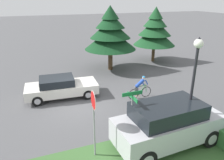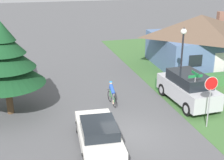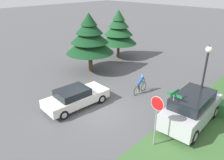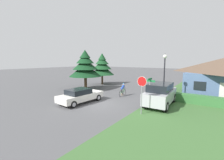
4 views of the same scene
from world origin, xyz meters
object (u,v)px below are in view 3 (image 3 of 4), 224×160
Objects in this scene: conifer_tall_near at (90,38)px; cyclist at (140,85)px; sedan_left_lane at (76,97)px; parked_suv_right at (192,109)px; street_lamp at (205,68)px; conifer_tall_far at (118,31)px; stop_sign at (157,112)px; street_name_sign at (173,104)px.

cyclist is at bearing -2.87° from conifer_tall_near.
sedan_left_lane is 0.95× the size of parked_suv_right.
street_lamp reaches higher than sedan_left_lane.
parked_suv_right is 0.92× the size of conifer_tall_far.
street_lamp reaches higher than cyclist.
sedan_left_lane is 2.75× the size of cyclist.
conifer_tall_far reaches higher than stop_sign.
conifer_tall_far is (-11.44, 9.62, 0.99)m from stop_sign.
cyclist is at bearing -18.64° from sedan_left_lane.
conifer_tall_near is at bearing 79.75° from parked_suv_right.
street_name_sign is at bearing 160.95° from parked_suv_right.
parked_suv_right is at bearing -107.15° from cyclist.
parked_suv_right is (6.63, 3.60, 0.33)m from sedan_left_lane.
cyclist is 0.35× the size of parked_suv_right.
street_lamp is 13.04m from conifer_tall_far.
cyclist is at bearing 73.69° from parked_suv_right.
sedan_left_lane is 1.77× the size of street_name_sign.
sedan_left_lane is at bearing -161.58° from street_name_sign.
street_name_sign reaches higher than cyclist.
parked_suv_right is (4.67, -1.13, 0.33)m from cyclist.
street_lamp is 10.89m from conifer_tall_near.
conifer_tall_near is (-4.27, 5.04, 2.59)m from sedan_left_lane.
parked_suv_right is at bearing -95.25° from stop_sign.
conifer_tall_far is at bearing 101.24° from conifer_tall_near.
conifer_tall_far reaches higher than sedan_left_lane.
stop_sign reaches higher than street_name_sign.
stop_sign is at bearing -95.90° from street_lamp.
conifer_tall_far is at bearing 155.61° from street_lamp.
parked_suv_right is at bearing -7.54° from conifer_tall_near.
sedan_left_lane is at bearing 153.95° from cyclist.
sedan_left_lane is 6.61m from street_name_sign.
conifer_tall_far is (-0.99, 5.00, -0.22)m from conifer_tall_near.
street_lamp reaches higher than stop_sign.
sedan_left_lane is at bearing 6.88° from stop_sign.
conifer_tall_near reaches higher than conifer_tall_far.
conifer_tall_near is at bearing -20.90° from stop_sign.
conifer_tall_near is 5.10m from conifer_tall_far.
conifer_tall_near is (-10.44, 4.62, 1.21)m from stop_sign.
conifer_tall_far reaches higher than parked_suv_right.
stop_sign is at bearing 169.11° from parked_suv_right.
parked_suv_right is at bearing -57.66° from sedan_left_lane.
parked_suv_right reaches higher than cyclist.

